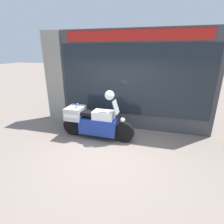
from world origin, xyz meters
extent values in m
plane|color=gray|center=(0.00, 0.00, 0.00)|extent=(60.00, 60.00, 0.00)
cube|color=#424247|center=(0.00, 2.00, 1.65)|extent=(5.87, 0.40, 3.29)
cube|color=gray|center=(-2.58, 2.03, 1.65)|extent=(0.71, 0.55, 3.29)
cube|color=#1E262D|center=(0.32, 1.79, 1.70)|extent=(4.92, 0.02, 2.29)
cube|color=red|center=(0.32, 1.78, 3.06)|extent=(4.43, 0.03, 0.32)
cube|color=slate|center=(0.28, 2.01, 0.28)|extent=(4.70, 0.30, 0.55)
cube|color=silver|center=(0.28, 2.15, 1.22)|extent=(4.70, 0.02, 1.38)
cube|color=beige|center=(0.28, 2.01, 1.90)|extent=(4.70, 0.30, 0.02)
cube|color=#B7B2A8|center=(-1.49, 2.01, 1.94)|extent=(0.18, 0.04, 0.06)
cube|color=navy|center=(-0.60, 2.01, 1.94)|extent=(0.18, 0.04, 0.06)
cube|color=black|center=(0.28, 2.01, 1.94)|extent=(0.18, 0.04, 0.06)
cube|color=#C68E19|center=(1.17, 2.01, 1.94)|extent=(0.18, 0.04, 0.06)
cube|color=maroon|center=(2.05, 2.01, 1.94)|extent=(0.18, 0.04, 0.06)
cube|color=red|center=(-1.18, 1.94, 0.69)|extent=(0.19, 0.02, 0.27)
cube|color=#2866B7|center=(0.28, 1.94, 0.69)|extent=(0.19, 0.03, 0.27)
cube|color=orange|center=(1.75, 1.94, 0.69)|extent=(0.19, 0.03, 0.27)
cylinder|color=black|center=(0.27, 0.78, 0.31)|extent=(0.63, 0.15, 0.63)
cylinder|color=black|center=(-1.44, 0.82, 0.31)|extent=(0.63, 0.15, 0.63)
cube|color=navy|center=(-0.54, 0.80, 0.42)|extent=(1.17, 0.49, 0.50)
cube|color=white|center=(-0.36, 0.79, 0.78)|extent=(0.64, 0.43, 0.28)
cube|color=black|center=(-0.81, 0.80, 0.81)|extent=(0.69, 0.36, 0.10)
cube|color=#B7B7BC|center=(-1.31, 0.82, 0.77)|extent=(0.52, 0.63, 0.38)
cube|color=white|center=(-1.31, 0.82, 0.77)|extent=(0.47, 0.64, 0.11)
cube|color=#B2BCC6|center=(0.02, 0.78, 1.09)|extent=(0.16, 0.33, 0.40)
sphere|color=white|center=(0.23, 0.78, 0.71)|extent=(0.14, 0.14, 0.14)
sphere|color=blue|center=(-1.23, 0.81, 1.05)|extent=(0.09, 0.09, 0.09)
sphere|color=white|center=(-0.17, 0.79, 1.43)|extent=(0.28, 0.28, 0.28)
camera|label=1|loc=(1.19, -3.90, 2.65)|focal=28.00mm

